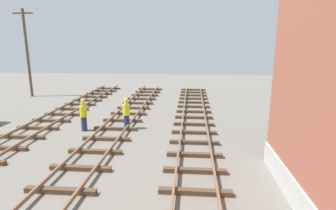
% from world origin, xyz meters
% --- Properties ---
extents(utility_pole_far, '(1.80, 0.24, 7.89)m').
position_xyz_m(utility_pole_far, '(-13.93, 21.12, 4.14)').
color(utility_pole_far, brown).
rests_on(utility_pole_far, ground).
extents(track_worker_foreground, '(0.40, 0.40, 1.87)m').
position_xyz_m(track_worker_foreground, '(-5.09, 11.68, 0.93)').
color(track_worker_foreground, '#262D4C').
rests_on(track_worker_foreground, ground).
extents(track_worker_distant, '(0.40, 0.40, 1.87)m').
position_xyz_m(track_worker_distant, '(-2.72, 12.23, 0.93)').
color(track_worker_distant, '#262D4C').
rests_on(track_worker_distant, ground).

